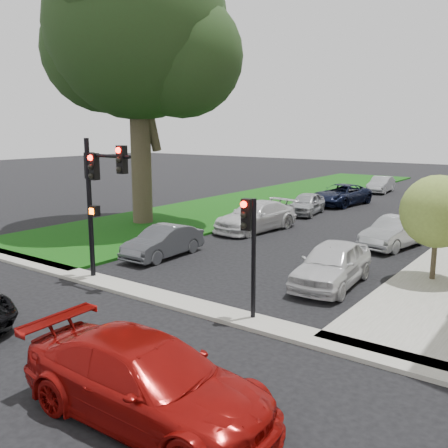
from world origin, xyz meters
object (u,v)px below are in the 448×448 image
Objects in this scene: car_parked_1 at (395,232)px; car_parked_9 at (381,185)px; small_tree_a at (438,212)px; car_parked_7 at (306,204)px; traffic_signal_main at (97,184)px; traffic_signal_secondary at (250,236)px; car_parked_0 at (332,264)px; car_parked_6 at (256,216)px; car_cross_far at (147,380)px; car_parked_8 at (341,195)px; car_parked_2 at (432,218)px; eucalyptus at (136,28)px; car_parked_5 at (163,242)px.

car_parked_1 is 20.25m from car_parked_9.
car_parked_7 is (-10.01, 10.04, -1.84)m from small_tree_a.
traffic_signal_main reaches higher than car_parked_1.
traffic_signal_main is at bearing -93.51° from car_parked_9.
car_parked_1 is (0.57, 11.21, -1.73)m from traffic_signal_secondary.
traffic_signal_secondary is (-3.28, -6.78, -0.09)m from small_tree_a.
traffic_signal_secondary is 18.20m from car_parked_7.
car_parked_6 is (-7.12, 6.36, -0.00)m from car_parked_0.
small_tree_a is 0.71× the size of car_cross_far.
car_parked_7 is (-7.28, 12.48, -0.09)m from car_parked_0.
traffic_signal_main is 8.55m from car_parked_0.
car_parked_1 is at bearing 85.00° from car_parked_0.
car_parked_8 is at bearing 78.06° from car_parked_7.
car_parked_7 is (-7.64, 0.50, 0.04)m from car_parked_2.
car_cross_far is 17.65m from car_parked_6.
car_cross_far is 1.02× the size of car_parked_6.
car_parked_0 is (-2.72, -2.45, -1.76)m from small_tree_a.
car_parked_0 is at bearing -61.09° from car_parked_8.
eucalyptus reaches higher than car_parked_6.
car_parked_5 is (-7.33, -0.57, -0.11)m from car_parked_0.
small_tree_a reaches higher than car_parked_7.
car_parked_2 is 1.16× the size of car_parked_5.
traffic_signal_main is 0.95× the size of car_parked_8.
car_parked_5 is at bearing -84.09° from car_parked_6.
car_cross_far is (13.93, -13.69, -9.73)m from eucalyptus.
car_parked_5 is at bearing -38.17° from eucalyptus.
car_parked_1 is 10.46m from car_parked_5.
traffic_signal_main reaches higher than car_cross_far.
car_parked_1 is 1.06× the size of car_parked_5.
car_parked_1 is at bearing -100.53° from car_parked_2.
car_parked_6 is at bearing 121.57° from traffic_signal_secondary.
car_parked_5 is at bearing -99.31° from car_parked_7.
car_cross_far reaches higher than car_parked_8.
traffic_signal_secondary is at bearing -31.10° from car_parked_5.
eucalyptus is 16.80m from car_parked_1.
car_parked_7 is (6.07, 8.32, -9.83)m from eucalyptus.
traffic_signal_main reaches higher than car_parked_2.
traffic_signal_main is at bearing -81.11° from car_parked_6.
eucalyptus is 17.05m from car_parked_0.
car_parked_9 is (-6.55, 30.17, -1.76)m from traffic_signal_secondary.
car_parked_9 is at bearing 97.55° from car_parked_6.
small_tree_a is at bearing 14.67° from car_parked_5.
traffic_signal_secondary is at bearing -115.80° from small_tree_a.
car_parked_5 is at bearing -124.12° from car_parked_1.
car_parked_6 is 11.00m from car_parked_8.
eucalyptus is at bearing 127.40° from traffic_signal_main.
car_parked_2 is 1.13× the size of car_parked_9.
eucalyptus reaches higher than small_tree_a.
car_parked_5 is 0.75× the size of car_parked_8.
eucalyptus is at bearing 43.62° from car_cross_far.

